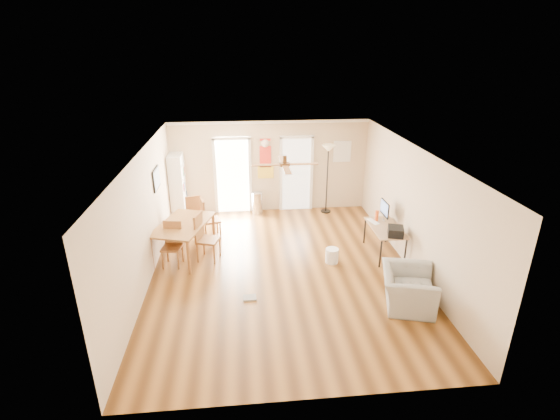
{
  "coord_description": "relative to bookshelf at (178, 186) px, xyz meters",
  "views": [
    {
      "loc": [
        -0.82,
        -7.68,
        4.51
      ],
      "look_at": [
        0.0,
        0.6,
        1.15
      ],
      "focal_mm": 26.39,
      "sensor_mm": 36.0,
      "label": 1
    }
  ],
  "objects": [
    {
      "name": "dining_chair_right_b",
      "position": [
        0.95,
        -2.58,
        -0.36
      ],
      "size": [
        0.55,
        0.55,
        1.08
      ],
      "primitive_type": null,
      "rotation": [
        0.0,
        0.0,
        1.28
      ],
      "color": "olive",
      "rests_on": "floor"
    },
    {
      "name": "dining_chair_near",
      "position": [
        0.18,
        -2.78,
        -0.41
      ],
      "size": [
        0.46,
        0.46,
        0.98
      ],
      "primitive_type": null,
      "rotation": [
        0.0,
        0.0,
        -0.16
      ],
      "color": "#A06633",
      "rests_on": "floor"
    },
    {
      "name": "wastebasket_a",
      "position": [
        3.67,
        -2.99,
        -0.74
      ],
      "size": [
        0.29,
        0.29,
        0.33
      ],
      "primitive_type": "cylinder",
      "rotation": [
        0.0,
        0.0,
        0.03
      ],
      "color": "white",
      "rests_on": "floor"
    },
    {
      "name": "trash_can",
      "position": [
        2.16,
        0.01,
        -0.58
      ],
      "size": [
        0.36,
        0.36,
        0.64
      ],
      "primitive_type": "cylinder",
      "rotation": [
        0.0,
        0.0,
        -0.26
      ],
      "color": "#BAB9BC",
      "rests_on": "floor"
    },
    {
      "name": "armchair",
      "position": [
        4.7,
        -4.71,
        -0.56
      ],
      "size": [
        1.18,
        1.28,
        0.69
      ],
      "primitive_type": "imported",
      "rotation": [
        0.0,
        0.0,
        1.3
      ],
      "color": "#959691",
      "rests_on": "floor"
    },
    {
      "name": "wastebasket_b",
      "position": [
        4.83,
        -4.15,
        -0.75
      ],
      "size": [
        0.33,
        0.33,
        0.31
      ],
      "primitive_type": "cylinder",
      "rotation": [
        0.0,
        0.0,
        0.29
      ],
      "color": "silver",
      "rests_on": "floor"
    },
    {
      "name": "framed_poster",
      "position": [
        -0.18,
        -1.82,
        0.8
      ],
      "size": [
        0.04,
        0.66,
        0.48
      ],
      "primitive_type": "cube",
      "color": "black",
      "rests_on": "wall_left"
    },
    {
      "name": "crown_molding",
      "position": [
        2.55,
        -3.22,
        1.66
      ],
      "size": [
        5.5,
        7.0,
        0.08
      ],
      "primitive_type": null,
      "color": "white",
      "rests_on": "wall_back"
    },
    {
      "name": "wall_decal",
      "position": [
        2.42,
        0.26,
        0.65
      ],
      "size": [
        0.46,
        0.03,
        1.1
      ],
      "primitive_type": "cube",
      "color": "red",
      "rests_on": "wall_back"
    },
    {
      "name": "computer_desk",
      "position": [
        4.93,
        -2.71,
        -0.56
      ],
      "size": [
        0.63,
        1.26,
        0.68
      ],
      "primitive_type": null,
      "color": "#A47959",
      "rests_on": "floor"
    },
    {
      "name": "printer",
      "position": [
        5.0,
        -3.16,
        -0.13
      ],
      "size": [
        0.42,
        0.45,
        0.19
      ],
      "primitive_type": "cube",
      "rotation": [
        0.0,
        0.0,
        -0.3
      ],
      "color": "black",
      "rests_on": "computer_desk"
    },
    {
      "name": "wall_left",
      "position": [
        -0.2,
        -3.22,
        0.4
      ],
      "size": [
        0.04,
        7.0,
        2.6
      ],
      "primitive_type": null,
      "color": "beige",
      "rests_on": "floor"
    },
    {
      "name": "floor",
      "position": [
        2.55,
        -3.22,
        -0.9
      ],
      "size": [
        7.0,
        7.0,
        0.0
      ],
      "primitive_type": "plane",
      "color": "brown",
      "rests_on": "ground"
    },
    {
      "name": "kitchen_doorway",
      "position": [
        1.5,
        0.27,
        0.15
      ],
      "size": [
        0.9,
        0.1,
        2.1
      ],
      "primitive_type": null,
      "color": "white",
      "rests_on": "wall_back"
    },
    {
      "name": "ceiling",
      "position": [
        2.55,
        -3.22,
        1.7
      ],
      "size": [
        5.5,
        7.0,
        0.0
      ],
      "primitive_type": null,
      "color": "silver",
      "rests_on": "floor"
    },
    {
      "name": "imac",
      "position": [
        5.02,
        -2.34,
        0.01
      ],
      "size": [
        0.07,
        0.51,
        0.48
      ],
      "primitive_type": null,
      "rotation": [
        0.0,
        0.0,
        0.0
      ],
      "color": "black",
      "rests_on": "computer_desk"
    },
    {
      "name": "bookshelf",
      "position": [
        0.0,
        0.0,
        0.0
      ],
      "size": [
        0.4,
        0.83,
        1.8
      ],
      "primitive_type": null,
      "rotation": [
        0.0,
        0.0,
        0.05
      ],
      "color": "silver",
      "rests_on": "floor"
    },
    {
      "name": "wall_right",
      "position": [
        5.3,
        -3.22,
        0.4
      ],
      "size": [
        0.04,
        7.0,
        2.6
      ],
      "primitive_type": null,
      "color": "beige",
      "rests_on": "floor"
    },
    {
      "name": "dining_table",
      "position": [
        0.4,
        -2.36,
        -0.5
      ],
      "size": [
        1.4,
        1.83,
        0.81
      ],
      "primitive_type": null,
      "rotation": [
        0.0,
        0.0,
        -0.3
      ],
      "color": "#9B6932",
      "rests_on": "floor"
    },
    {
      "name": "torchiere_lamp",
      "position": [
        4.14,
        -0.04,
        0.08
      ],
      "size": [
        0.39,
        0.39,
        1.97
      ],
      "primitive_type": null,
      "rotation": [
        0.0,
        0.0,
        0.07
      ],
      "color": "black",
      "rests_on": "floor"
    },
    {
      "name": "wall_front",
      "position": [
        2.55,
        -6.72,
        0.4
      ],
      "size": [
        5.5,
        0.04,
        2.6
      ],
      "primitive_type": null,
      "color": "beige",
      "rests_on": "floor"
    },
    {
      "name": "ac_grille",
      "position": [
        4.6,
        0.25,
        0.8
      ],
      "size": [
        0.5,
        0.04,
        0.6
      ],
      "primitive_type": "cube",
      "color": "white",
      "rests_on": "wall_back"
    },
    {
      "name": "floor_cloth",
      "position": [
        1.81,
        -4.23,
        -0.88
      ],
      "size": [
        0.26,
        0.2,
        0.04
      ],
      "primitive_type": "cube",
      "rotation": [
        0.0,
        0.0,
        0.03
      ],
      "color": "gray",
      "rests_on": "floor"
    },
    {
      "name": "keyboard",
      "position": [
        4.75,
        -2.39,
        -0.22
      ],
      "size": [
        0.22,
        0.4,
        0.01
      ],
      "primitive_type": "cube",
      "rotation": [
        0.0,
        0.0,
        0.28
      ],
      "color": "white",
      "rests_on": "computer_desk"
    },
    {
      "name": "ceiling_fan",
      "position": [
        2.55,
        -3.52,
        1.53
      ],
      "size": [
        1.24,
        1.24,
        0.2
      ],
      "primitive_type": null,
      "color": "#593819",
      "rests_on": "ceiling"
    },
    {
      "name": "orange_bottle",
      "position": [
        4.85,
        -2.33,
        -0.1
      ],
      "size": [
        0.11,
        0.11,
        0.25
      ],
      "primitive_type": "cylinder",
      "rotation": [
        0.0,
        0.0,
        -0.34
      ],
      "color": "#EF5315",
      "rests_on": "computer_desk"
    },
    {
      "name": "bathroom_doorway",
      "position": [
        3.3,
        0.27,
        0.15
      ],
      "size": [
        0.8,
        0.1,
        2.1
      ],
      "primitive_type": null,
      "color": "white",
      "rests_on": "wall_back"
    },
    {
      "name": "wall_back",
      "position": [
        2.55,
        0.28,
        0.4
      ],
      "size": [
        5.5,
        0.04,
        2.6
      ],
      "primitive_type": null,
      "color": "beige",
      "rests_on": "floor"
    },
    {
      "name": "dining_chair_right_a",
      "position": [
        0.95,
        -1.41,
        -0.39
      ],
      "size": [
        0.51,
        0.51,
        1.02
      ],
      "primitive_type": null,
      "rotation": [
        0.0,
        0.0,
        1.82
      ],
      "color": "#A66D35",
      "rests_on": "floor"
    },
    {
      "name": "dining_chair_far",
      "position": [
        0.46,
        -0.86,
        -0.42
      ],
      "size": [
        0.48,
        0.48,
        0.96
      ],
      "primitive_type": null,
      "rotation": [
        0.0,
        0.0,
        3.4
      ],
      "color": "#A26B34",
      "rests_on": "floor"
    }
  ]
}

